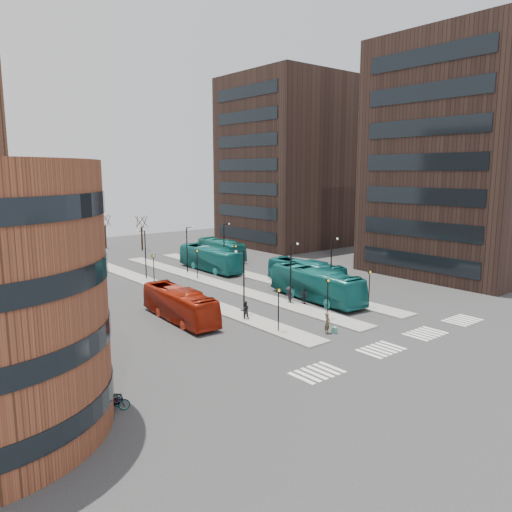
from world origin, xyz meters
TOP-DOWN VIEW (x-y plane):
  - ground at (0.00, 0.00)m, footprint 160.00×160.00m
  - island_left at (-4.00, 30.00)m, footprint 2.50×45.00m
  - island_mid at (2.00, 30.00)m, footprint 2.50×45.00m
  - island_right at (8.00, 30.00)m, footprint 2.50×45.00m
  - suitcase at (-0.85, 8.87)m, footprint 0.48×0.41m
  - red_bus at (-9.02, 20.33)m, footprint 3.10×10.77m
  - teal_bus_a at (5.76, 17.46)m, footprint 3.96×12.50m
  - teal_bus_b at (6.11, 37.77)m, footprint 2.92×11.95m
  - teal_bus_c at (9.90, 23.11)m, footprint 3.03×10.86m
  - teal_bus_d at (12.43, 44.18)m, footprint 3.64×11.13m
  - traveller at (-1.40, 9.21)m, footprint 0.75×0.60m
  - commuter_a at (-4.38, 16.61)m, footprint 1.06×0.97m
  - commuter_b at (3.69, 17.12)m, footprint 0.54×0.98m
  - commuter_c at (2.74, 18.36)m, footprint 0.69×1.15m
  - bicycle_near at (-21.00, 7.41)m, footprint 1.99×1.17m
  - bicycle_mid at (-21.00, 8.21)m, footprint 1.84×0.90m
  - bicycle_far at (-21.00, 7.75)m, footprint 1.62×0.88m
  - crosswalk_stripes at (1.75, 4.00)m, footprint 22.35×2.40m
  - tower_near at (31.98, 16.00)m, footprint 20.12×20.00m
  - tower_far at (31.98, 50.00)m, footprint 20.12×20.00m
  - sign_poles at (1.60, 23.00)m, footprint 12.45×22.12m
  - lamp_posts at (2.64, 28.00)m, footprint 14.04×20.24m
  - bare_trees at (2.67, 62.67)m, footprint 10.97×8.14m

SIDE VIEW (x-z plane):
  - ground at x=0.00m, z-range 0.00..0.00m
  - crosswalk_stripes at x=1.75m, z-range 0.00..0.01m
  - island_left at x=-4.00m, z-range 0.00..0.15m
  - island_mid at x=2.00m, z-range 0.00..0.15m
  - island_right at x=8.00m, z-range 0.00..0.15m
  - suitcase at x=-0.85m, z-range 0.00..0.53m
  - bicycle_far at x=-21.00m, z-range 0.00..0.81m
  - bicycle_near at x=-21.00m, z-range 0.00..0.99m
  - bicycle_mid at x=-21.00m, z-range 0.00..1.07m
  - commuter_b at x=3.69m, z-range 0.00..1.59m
  - commuter_c at x=2.74m, z-range 0.00..1.73m
  - commuter_a at x=-4.38m, z-range 0.00..1.77m
  - traveller at x=-1.40m, z-range 0.00..1.80m
  - red_bus at x=-9.02m, z-range 0.00..2.96m
  - teal_bus_c at x=9.90m, z-range 0.00..3.00m
  - teal_bus_d at x=12.43m, z-range 0.00..3.05m
  - teal_bus_b at x=6.11m, z-range 0.00..3.32m
  - teal_bus_a at x=5.76m, z-range 0.00..3.42m
  - sign_poles at x=1.60m, z-range 0.58..4.23m
  - bare_trees at x=2.67m, z-range -0.22..5.67m
  - lamp_posts at x=2.64m, z-range 0.52..6.64m
  - tower_near at x=31.98m, z-range 0.00..30.00m
  - tower_far at x=31.98m, z-range 0.00..30.00m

